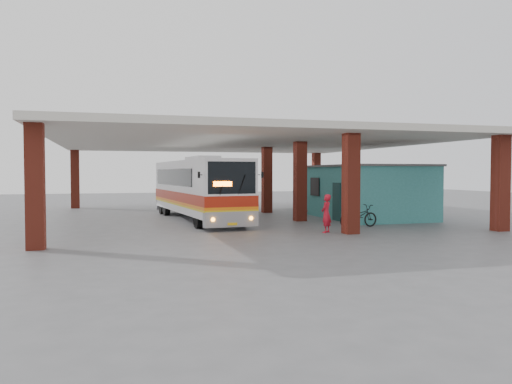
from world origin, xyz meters
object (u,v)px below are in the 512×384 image
object	(u,v)px
motorcycle	(358,216)
coach_bus	(198,189)
red_chair	(307,208)
pedestrian	(326,214)

from	to	relation	value
motorcycle	coach_bus	bearing A→B (deg)	41.72
motorcycle	red_chair	distance (m)	7.88
coach_bus	pedestrian	size ratio (longest dim) A/B	7.24
red_chair	motorcycle	bearing A→B (deg)	-111.22
coach_bus	red_chair	world-z (taller)	coach_bus
pedestrian	red_chair	world-z (taller)	pedestrian
coach_bus	pedestrian	bearing A→B (deg)	-64.61
motorcycle	red_chair	bearing A→B (deg)	-11.12
coach_bus	motorcycle	size ratio (longest dim) A/B	5.86
coach_bus	red_chair	distance (m)	7.74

